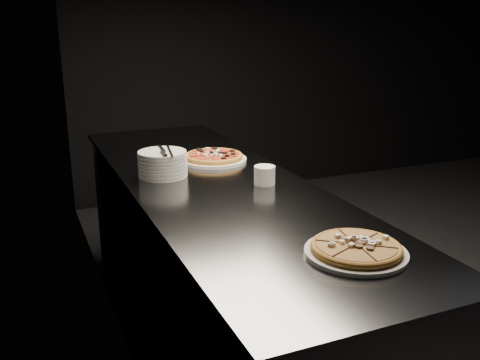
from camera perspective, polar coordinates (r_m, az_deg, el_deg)
name	(u,v)px	position (r m, az deg, el deg)	size (l,w,h in m)	color
wall_left	(123,72)	(2.12, -12.41, 11.23)	(0.02, 5.00, 2.80)	black
wall_back	(330,39)	(5.42, 9.54, 14.59)	(5.00, 0.02, 2.80)	black
counter	(217,277)	(2.48, -2.49, -10.31)	(0.74, 2.44, 0.92)	#55575C
pizza_mushroom	(356,249)	(1.63, 12.26, -7.23)	(0.35, 0.35, 0.04)	silver
pizza_tomato	(214,157)	(2.63, -2.81, 2.45)	(0.32, 0.32, 0.04)	silver
plate_stack	(163,164)	(2.40, -8.26, 1.74)	(0.21, 0.21, 0.11)	silver
cutlery	(165,151)	(2.37, -8.01, 3.05)	(0.10, 0.22, 0.01)	#B5B7BC
ramekin	(265,175)	(2.26, 2.64, 0.58)	(0.09, 0.09, 0.08)	silver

